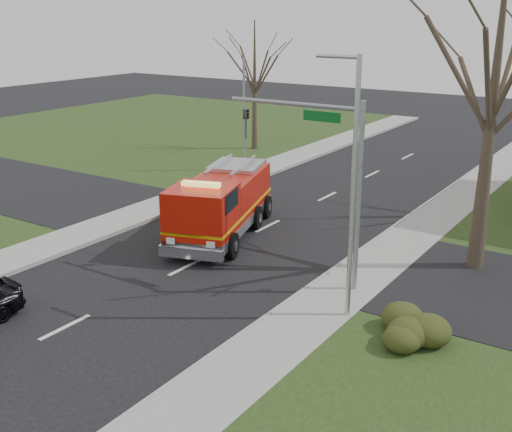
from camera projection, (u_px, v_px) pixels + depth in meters
The scene contains 10 objects.
ground at pixel (186, 267), 25.09m from camera, with size 120.00×120.00×0.00m, color black.
sidewalk_right at pixel (327, 303), 21.82m from camera, with size 2.40×80.00×0.15m, color #9A9A95.
sidewalk_left at pixel (77, 236), 28.32m from camera, with size 2.40×80.00×0.15m, color #9A9A95.
hedge_corner at pixel (395, 322), 19.40m from camera, with size 2.80×2.00×0.90m, color #283112.
bare_tree_near at pixel (496, 75), 22.62m from camera, with size 6.00×6.00×12.00m.
bare_tree_left at pixel (255, 71), 44.54m from camera, with size 4.50×4.50×9.00m.
traffic_signal_mast at pixel (326, 159), 22.11m from camera, with size 5.29×0.18×6.80m.
streetlight_pole at pixel (352, 183), 19.56m from camera, with size 1.48×0.16×8.40m.
utility_pole_far at pixel (244, 116), 38.72m from camera, with size 0.14×0.14×7.00m, color gray.
fire_engine at pixel (221, 206), 28.21m from camera, with size 4.87×8.07×3.08m.
Camera 1 is at (15.12, -17.91, 9.57)m, focal length 45.00 mm.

